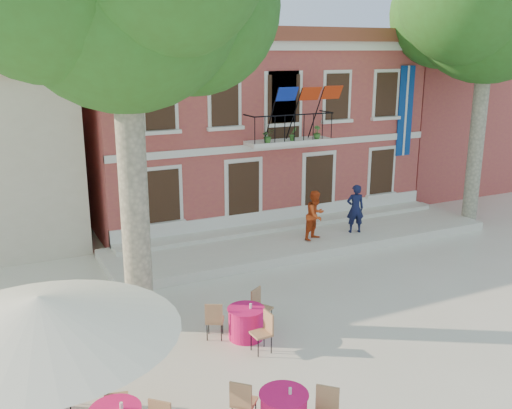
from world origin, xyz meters
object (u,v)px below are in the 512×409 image
object	(u,v)px
patio_umbrella	(40,316)
cafe_table_2	(17,398)
plane_tree_east	(490,7)
pedestrian_navy	(355,209)
cafe_table_3	(246,321)
pedestrian_orange	(316,215)

from	to	relation	value
patio_umbrella	cafe_table_2	distance (m)	3.05
plane_tree_east	cafe_table_2	size ratio (longest dim) A/B	5.98
plane_tree_east	pedestrian_navy	distance (m)	8.86
pedestrian_navy	cafe_table_3	bearing A→B (deg)	53.54
patio_umbrella	pedestrian_orange	world-z (taller)	patio_umbrella
cafe_table_2	patio_umbrella	bearing A→B (deg)	-76.72
plane_tree_east	cafe_table_3	size ratio (longest dim) A/B	5.93
pedestrian_navy	cafe_table_3	distance (m)	8.30
cafe_table_2	plane_tree_east	bearing A→B (deg)	18.20
pedestrian_navy	cafe_table_2	world-z (taller)	pedestrian_navy
pedestrian_navy	cafe_table_2	xyz separation A→B (m)	(-11.78, -5.88, -0.76)
plane_tree_east	pedestrian_orange	xyz separation A→B (m)	(-7.11, 0.17, -7.05)
pedestrian_orange	cafe_table_3	bearing A→B (deg)	-158.53
plane_tree_east	cafe_table_3	xyz separation A→B (m)	(-12.03, -4.70, -7.79)
plane_tree_east	pedestrian_navy	world-z (taller)	plane_tree_east
plane_tree_east	cafe_table_2	bearing A→B (deg)	-161.80
plane_tree_east	cafe_table_2	world-z (taller)	plane_tree_east
patio_umbrella	pedestrian_navy	size ratio (longest dim) A/B	2.39
plane_tree_east	patio_umbrella	world-z (taller)	plane_tree_east
cafe_table_2	cafe_table_3	xyz separation A→B (m)	(5.14, 0.95, 0.00)
pedestrian_orange	plane_tree_east	bearing A→B (deg)	-24.55
pedestrian_navy	cafe_table_3	xyz separation A→B (m)	(-6.63, -4.93, -0.76)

